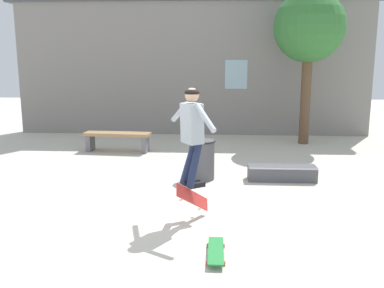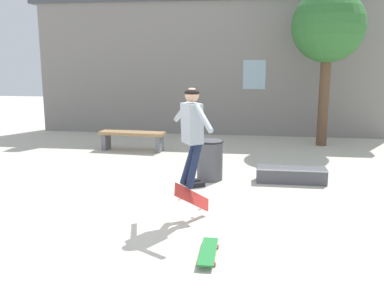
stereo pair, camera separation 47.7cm
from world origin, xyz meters
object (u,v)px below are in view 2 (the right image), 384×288
at_px(skate_ledge, 291,175).
at_px(skateboard_flipping, 192,198).
at_px(park_bench, 132,137).
at_px(trash_bin, 210,159).
at_px(skateboard_resting, 208,251).
at_px(tree_right, 328,28).
at_px(skater, 192,128).

distance_m(skate_ledge, skateboard_flipping, 2.84).
height_order(park_bench, skateboard_flipping, skateboard_flipping).
relative_size(trash_bin, skateboard_resting, 1.03).
xyz_separation_m(tree_right, park_bench, (-5.14, -1.43, -2.87)).
bearing_deg(park_bench, skateboard_flipping, -60.16).
distance_m(skater, skateboard_resting, 1.88).
relative_size(park_bench, skate_ledge, 1.30).
relative_size(skater, skateboard_flipping, 2.07).
height_order(skate_ledge, skateboard_flipping, skateboard_flipping).
bearing_deg(park_bench, trash_bin, -42.72).
bearing_deg(park_bench, skate_ledge, -27.92).
bearing_deg(skate_ledge, skateboard_resting, -110.81).
height_order(skate_ledge, skater, skater).
height_order(tree_right, skateboard_flipping, tree_right).
distance_m(skater, skateboard_flipping, 1.05).
bearing_deg(skate_ledge, tree_right, 73.09).
bearing_deg(skateboard_flipping, park_bench, 61.12).
bearing_deg(skater, skate_ledge, 20.40).
height_order(skate_ledge, trash_bin, trash_bin).
relative_size(park_bench, skateboard_resting, 2.25).
distance_m(skate_ledge, skateboard_resting, 3.72).
xyz_separation_m(park_bench, skate_ledge, (3.96, -2.50, -0.22)).
distance_m(tree_right, park_bench, 6.06).
distance_m(park_bench, skateboard_resting, 6.54).
xyz_separation_m(trash_bin, skater, (-0.06, -2.21, 0.98)).
relative_size(skate_ledge, skater, 0.92).
bearing_deg(skater, skateboard_flipping, -113.58).
bearing_deg(park_bench, tree_right, 19.94).
xyz_separation_m(skater, skateboard_flipping, (0.01, -0.08, -1.05)).
xyz_separation_m(skate_ledge, skateboard_resting, (-1.31, -3.48, -0.08)).
bearing_deg(tree_right, skateboard_resting, -108.65).
bearing_deg(skate_ledge, skateboard_flipping, -126.37).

